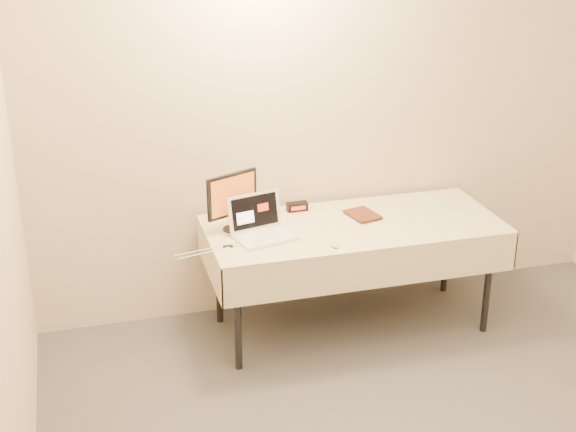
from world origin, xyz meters
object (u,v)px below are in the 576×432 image
object	(u,v)px
monitor	(232,197)
book	(352,202)
laptop	(261,227)
table	(353,232)

from	to	relation	value
monitor	book	distance (m)	0.77
laptop	monitor	bearing A→B (deg)	123.91
table	book	bearing A→B (deg)	79.40
table	monitor	xyz separation A→B (m)	(-0.75, 0.11, 0.28)
monitor	book	xyz separation A→B (m)	(0.77, -0.03, -0.10)
laptop	book	distance (m)	0.63
table	laptop	distance (m)	0.62
table	monitor	bearing A→B (deg)	171.82
laptop	book	size ratio (longest dim) A/B	1.80
laptop	book	xyz separation A→B (m)	(0.62, 0.10, 0.05)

